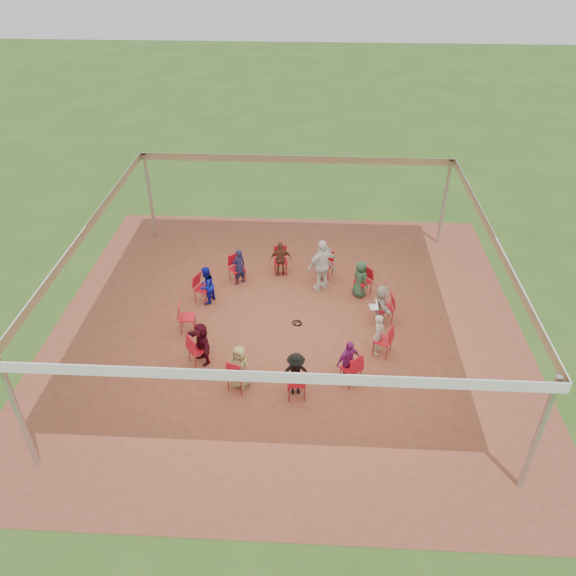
# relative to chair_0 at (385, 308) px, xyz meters

# --- Properties ---
(ground) EXTENTS (80.00, 80.00, 0.00)m
(ground) POSITION_rel_chair_0_xyz_m (-2.72, -0.36, -0.45)
(ground) COLOR #2E5219
(ground) RESTS_ON ground
(dirt_patch) EXTENTS (13.00, 13.00, 0.00)m
(dirt_patch) POSITION_rel_chair_0_xyz_m (-2.72, -0.36, -0.44)
(dirt_patch) COLOR brown
(dirt_patch) RESTS_ON ground
(tent) EXTENTS (10.33, 10.33, 3.00)m
(tent) POSITION_rel_chair_0_xyz_m (-2.72, -0.36, 1.92)
(tent) COLOR #B2B2B7
(tent) RESTS_ON ground
(chair_0) EXTENTS (0.49, 0.47, 0.90)m
(chair_0) POSITION_rel_chair_0_xyz_m (0.00, 0.00, 0.00)
(chair_0) COLOR #B80E1E
(chair_0) RESTS_ON ground
(chair_1) EXTENTS (0.60, 0.60, 0.90)m
(chair_1) POSITION_rel_chair_0_xyz_m (-0.54, 1.31, 0.00)
(chair_1) COLOR #B80E1E
(chair_1) RESTS_ON ground
(chair_2) EXTENTS (0.56, 0.57, 0.90)m
(chair_2) POSITION_rel_chair_0_xyz_m (-1.67, 2.17, 0.00)
(chair_2) COLOR #B80E1E
(chair_2) RESTS_ON ground
(chair_3) EXTENTS (0.47, 0.49, 0.90)m
(chair_3) POSITION_rel_chair_0_xyz_m (-3.08, 2.36, 0.00)
(chair_3) COLOR #B80E1E
(chair_3) RESTS_ON ground
(chair_4) EXTENTS (0.60, 0.60, 0.90)m
(chair_4) POSITION_rel_chair_0_xyz_m (-4.39, 1.81, 0.00)
(chair_4) COLOR #B80E1E
(chair_4) RESTS_ON ground
(chair_5) EXTENTS (0.57, 0.56, 0.90)m
(chair_5) POSITION_rel_chair_0_xyz_m (-5.25, 0.69, 0.00)
(chair_5) COLOR #B80E1E
(chair_5) RESTS_ON ground
(chair_6) EXTENTS (0.49, 0.47, 0.90)m
(chair_6) POSITION_rel_chair_0_xyz_m (-5.44, -0.72, 0.00)
(chair_6) COLOR #B80E1E
(chair_6) RESTS_ON ground
(chair_7) EXTENTS (0.60, 0.60, 0.90)m
(chair_7) POSITION_rel_chair_0_xyz_m (-4.89, -2.03, 0.00)
(chair_7) COLOR #B80E1E
(chair_7) RESTS_ON ground
(chair_8) EXTENTS (0.56, 0.57, 0.90)m
(chair_8) POSITION_rel_chair_0_xyz_m (-3.77, -2.89, 0.00)
(chair_8) COLOR #B80E1E
(chair_8) RESTS_ON ground
(chair_9) EXTENTS (0.47, 0.49, 0.90)m
(chair_9) POSITION_rel_chair_0_xyz_m (-2.36, -3.08, 0.00)
(chair_9) COLOR #B80E1E
(chair_9) RESTS_ON ground
(chair_10) EXTENTS (0.60, 0.60, 0.90)m
(chair_10) POSITION_rel_chair_0_xyz_m (-1.05, -2.53, 0.00)
(chair_10) COLOR #B80E1E
(chair_10) RESTS_ON ground
(chair_11) EXTENTS (0.57, 0.56, 0.90)m
(chair_11) POSITION_rel_chair_0_xyz_m (-0.18, -1.41, 0.00)
(chair_11) COLOR #B80E1E
(chair_11) RESTS_ON ground
(person_seated_0) EXTENTS (0.55, 1.14, 1.18)m
(person_seated_0) POSITION_rel_chair_0_xyz_m (-0.12, -0.02, 0.15)
(person_seated_0) COLOR #B2A99D
(person_seated_0) RESTS_ON ground
(person_seated_1) EXTENTS (0.61, 0.66, 1.18)m
(person_seated_1) POSITION_rel_chair_0_xyz_m (-0.64, 1.24, 0.15)
(person_seated_1) COLOR #284A31
(person_seated_1) RESTS_ON ground
(person_seated_2) EXTENTS (0.85, 0.64, 1.18)m
(person_seated_2) POSITION_rel_chair_0_xyz_m (-1.72, 2.06, 0.15)
(person_seated_2) COLOR slate
(person_seated_2) RESTS_ON ground
(person_seated_3) EXTENTS (0.73, 0.44, 1.18)m
(person_seated_3) POSITION_rel_chair_0_xyz_m (-3.06, 2.24, 0.15)
(person_seated_3) COLOR brown
(person_seated_3) RESTS_ON ground
(person_seated_4) EXTENTS (0.51, 0.49, 1.18)m
(person_seated_4) POSITION_rel_chair_0_xyz_m (-4.31, 1.72, 0.15)
(person_seated_4) COLOR #19173C
(person_seated_4) RESTS_ON ground
(person_seated_5) EXTENTS (0.53, 0.66, 1.18)m
(person_seated_5) POSITION_rel_chair_0_xyz_m (-5.14, 0.64, 0.15)
(person_seated_5) COLOR #0F15A4
(person_seated_5) RESTS_ON ground
(person_seated_6) EXTENTS (0.99, 1.12, 1.18)m
(person_seated_6) POSITION_rel_chair_0_xyz_m (-4.80, -1.96, 0.15)
(person_seated_6) COLOR #400A16
(person_seated_6) RESTS_ON ground
(person_seated_7) EXTENTS (0.66, 0.52, 1.18)m
(person_seated_7) POSITION_rel_chair_0_xyz_m (-3.72, -2.78, 0.15)
(person_seated_7) COLOR tan
(person_seated_7) RESTS_ON ground
(person_seated_8) EXTENTS (0.81, 0.48, 1.18)m
(person_seated_8) POSITION_rel_chair_0_xyz_m (-2.37, -2.96, 0.15)
(person_seated_8) COLOR black
(person_seated_8) RESTS_ON ground
(person_seated_9) EXTENTS (0.77, 0.70, 1.18)m
(person_seated_9) POSITION_rel_chair_0_xyz_m (-1.12, -2.44, 0.15)
(person_seated_9) COLOR #8E2179
(person_seated_9) RESTS_ON ground
(person_seated_10) EXTENTS (0.43, 0.51, 1.18)m
(person_seated_10) POSITION_rel_chair_0_xyz_m (-0.30, -1.36, 0.15)
(person_seated_10) COLOR #B2A99D
(person_seated_10) RESTS_ON ground
(standing_person) EXTENTS (1.11, 0.93, 1.68)m
(standing_person) POSITION_rel_chair_0_xyz_m (-1.77, 1.51, 0.40)
(standing_person) COLOR silver
(standing_person) RESTS_ON ground
(cable_coil) EXTENTS (0.34, 0.34, 0.03)m
(cable_coil) POSITION_rel_chair_0_xyz_m (-2.44, -0.26, -0.43)
(cable_coil) COLOR black
(cable_coil) RESTS_ON ground
(laptop) EXTENTS (0.28, 0.33, 0.21)m
(laptop) POSITION_rel_chair_0_xyz_m (-0.28, -0.04, 0.11)
(laptop) COLOR #B7B7BC
(laptop) RESTS_ON ground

